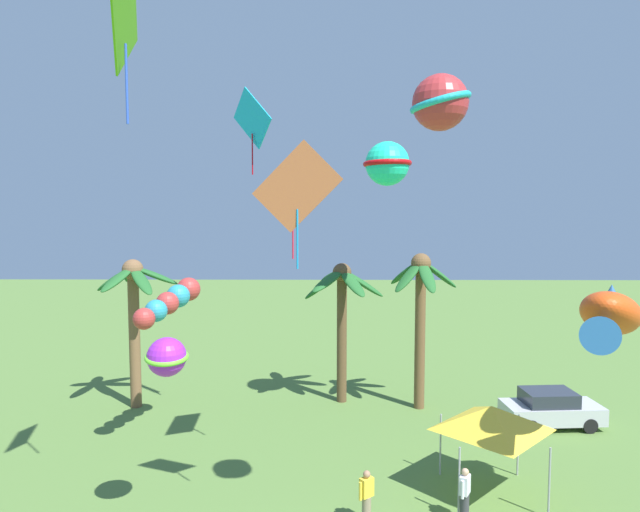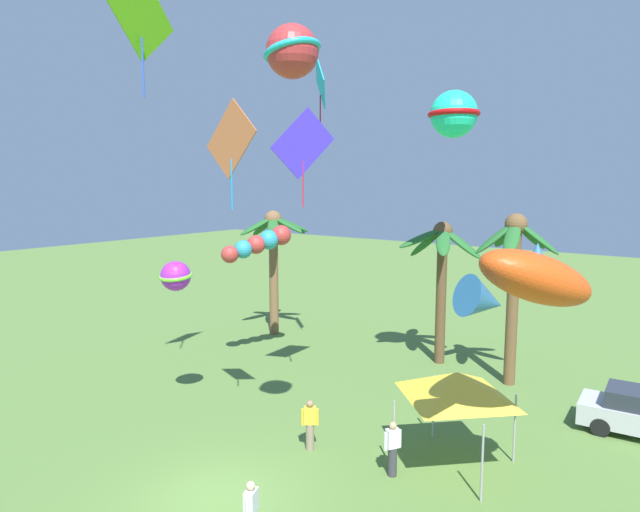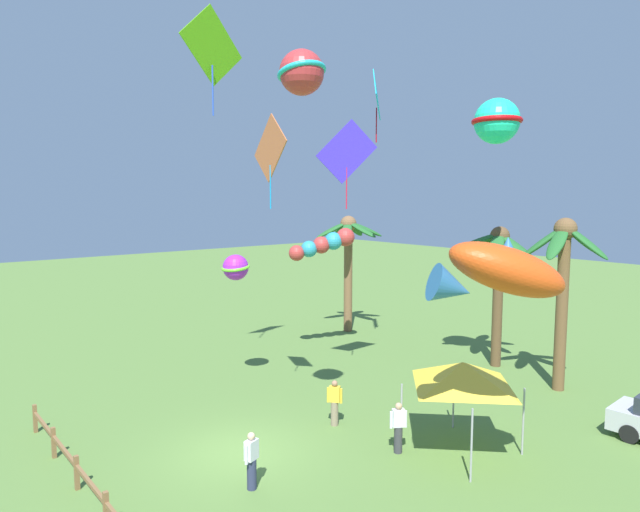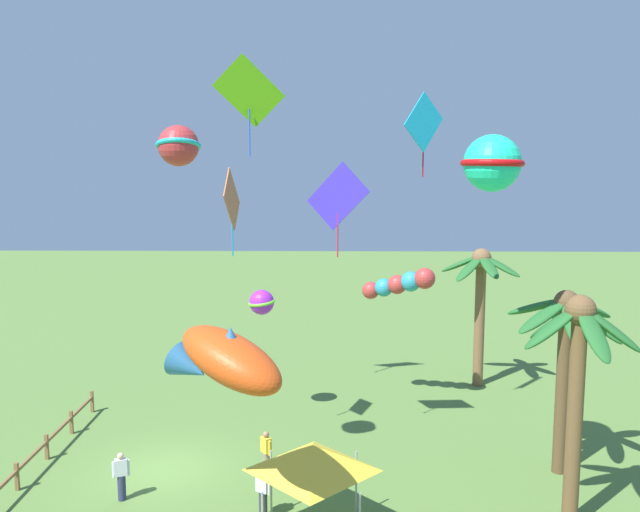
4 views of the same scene
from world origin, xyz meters
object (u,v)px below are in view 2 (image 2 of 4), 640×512
palm_tree_1 (442,257)px  spectator_2 (310,425)px  kite_ball_0 (176,276)px  spectator_0 (393,448)px  kite_fish_7 (529,281)px  kite_diamond_1 (141,16)px  kite_diamond_4 (303,145)px  palm_tree_0 (515,262)px  kite_ball_3 (292,51)px  kite_diamond_8 (320,82)px  kite_tube_6 (259,243)px  festival_tent (457,385)px  palm_tree_2 (274,243)px  kite_diamond_5 (231,141)px  kite_ball_2 (454,114)px

palm_tree_1 → spectator_2: bearing=-87.6°
kite_ball_0 → palm_tree_1: bearing=65.5°
palm_tree_1 → spectator_0: palm_tree_1 is taller
palm_tree_1 → kite_fish_7: size_ratio=1.79×
kite_diamond_1 → spectator_0: bearing=8.5°
kite_diamond_4 → kite_ball_0: bearing=-135.5°
kite_diamond_4 → palm_tree_1: bearing=77.1°
palm_tree_0 → kite_diamond_1: size_ratio=1.70×
kite_diamond_1 → spectator_2: bearing=10.7°
kite_ball_3 → kite_diamond_8: (-5.29, 8.18, 0.98)m
kite_tube_6 → festival_tent: bearing=-18.0°
kite_ball_0 → palm_tree_2: bearing=113.4°
palm_tree_2 → spectator_0: palm_tree_2 is taller
palm_tree_0 → spectator_0: size_ratio=4.42×
spectator_0 → kite_ball_0: bearing=-174.2°
kite_diamond_1 → kite_fish_7: 14.67m
kite_ball_3 → kite_fish_7: size_ratio=0.42×
kite_tube_6 → kite_diamond_8: 7.42m
palm_tree_2 → kite_ball_0: size_ratio=4.74×
palm_tree_2 → kite_diamond_8: bearing=-32.3°
spectator_2 → kite_ball_0: size_ratio=1.12×
palm_tree_0 → kite_diamond_5: size_ratio=2.21×
spectator_0 → kite_ball_3: size_ratio=1.05×
palm_tree_1 → kite_tube_6: 8.22m
palm_tree_2 → kite_ball_0: (4.37, -10.10, 0.02)m
kite_ball_2 → kite_fish_7: kite_ball_2 is taller
kite_ball_3 → kite_fish_7: (5.06, 2.12, -5.22)m
kite_ball_0 → kite_ball_3: bearing=-14.7°
palm_tree_2 → kite_fish_7: kite_fish_7 is taller
palm_tree_1 → palm_tree_2: size_ratio=0.96×
kite_diamond_1 → kite_diamond_8: kite_diamond_1 is taller
palm_tree_2 → spectator_2: size_ratio=4.24×
festival_tent → kite_diamond_1: kite_diamond_1 is taller
kite_diamond_1 → kite_diamond_4: kite_diamond_1 is taller
kite_diamond_1 → kite_diamond_5: 5.96m
spectator_2 → kite_diamond_8: (-3.90, 5.74, 11.46)m
spectator_2 → kite_ball_3: 10.85m
kite_ball_2 → kite_diamond_5: bearing=-110.4°
kite_diamond_4 → kite_ball_3: bearing=-53.8°
spectator_0 → kite_diamond_5: size_ratio=0.50×
kite_ball_2 → palm_tree_1: bearing=118.9°
kite_ball_0 → kite_ball_2: size_ratio=0.53×
palm_tree_1 → kite_ball_2: (1.71, -3.09, 5.85)m
kite_ball_3 → palm_tree_0: bearing=81.9°
kite_diamond_4 → palm_tree_2: bearing=137.3°
kite_ball_0 → kite_ball_3: (6.78, -1.78, 6.28)m
kite_diamond_1 → kite_diamond_4: bearing=43.1°
kite_tube_6 → kite_ball_0: bearing=-75.2°
kite_diamond_1 → kite_diamond_8: 7.36m
kite_ball_2 → kite_tube_6: kite_ball_2 is taller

